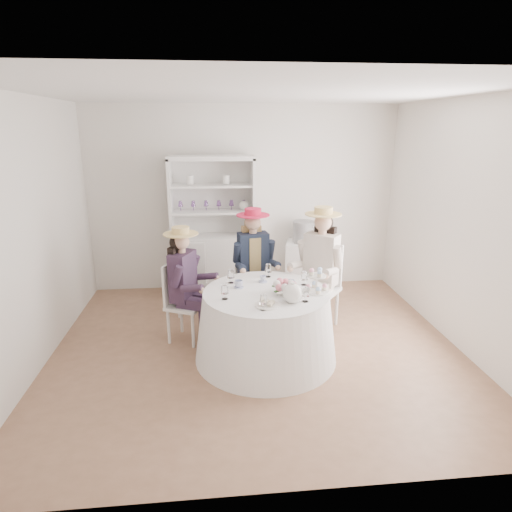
{
  "coord_description": "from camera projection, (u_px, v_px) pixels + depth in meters",
  "views": [
    {
      "loc": [
        -0.43,
        -4.29,
        2.4
      ],
      "look_at": [
        0.0,
        0.1,
        1.05
      ],
      "focal_mm": 30.0,
      "sensor_mm": 36.0,
      "label": 1
    }
  ],
  "objects": [
    {
      "name": "ground",
      "position": [
        257.0,
        347.0,
        4.82
      ],
      "size": [
        4.5,
        4.5,
        0.0
      ],
      "primitive_type": "plane",
      "color": "brown",
      "rests_on": "ground"
    },
    {
      "name": "ceiling",
      "position": [
        257.0,
        92.0,
        4.03
      ],
      "size": [
        4.5,
        4.5,
        0.0
      ],
      "primitive_type": "plane",
      "rotation": [
        3.14,
        0.0,
        0.0
      ],
      "color": "white",
      "rests_on": "wall_back"
    },
    {
      "name": "wall_back",
      "position": [
        243.0,
        199.0,
        6.33
      ],
      "size": [
        4.5,
        0.0,
        4.5
      ],
      "primitive_type": "plane",
      "rotation": [
        1.57,
        0.0,
        0.0
      ],
      "color": "silver",
      "rests_on": "ground"
    },
    {
      "name": "wall_front",
      "position": [
        291.0,
        311.0,
        2.52
      ],
      "size": [
        4.5,
        0.0,
        4.5
      ],
      "primitive_type": "plane",
      "rotation": [
        -1.57,
        0.0,
        0.0
      ],
      "color": "silver",
      "rests_on": "ground"
    },
    {
      "name": "wall_left",
      "position": [
        30.0,
        236.0,
        4.22
      ],
      "size": [
        0.0,
        4.5,
        4.5
      ],
      "primitive_type": "plane",
      "rotation": [
        1.57,
        0.0,
        1.57
      ],
      "color": "silver",
      "rests_on": "ground"
    },
    {
      "name": "wall_right",
      "position": [
        463.0,
        226.0,
        4.64
      ],
      "size": [
        0.0,
        4.5,
        4.5
      ],
      "primitive_type": "plane",
      "rotation": [
        1.57,
        0.0,
        -1.57
      ],
      "color": "silver",
      "rests_on": "ground"
    },
    {
      "name": "tea_table",
      "position": [
        266.0,
        325.0,
        4.53
      ],
      "size": [
        1.51,
        1.51,
        0.75
      ],
      "rotation": [
        0.0,
        0.0,
        0.18
      ],
      "color": "white",
      "rests_on": "ground"
    },
    {
      "name": "hutch",
      "position": [
        214.0,
        247.0,
        6.2
      ],
      "size": [
        1.33,
        0.82,
        2.01
      ],
      "rotation": [
        0.0,
        0.0,
        -0.34
      ],
      "color": "silver",
      "rests_on": "ground"
    },
    {
      "name": "side_table",
      "position": [
        302.0,
        266.0,
        6.41
      ],
      "size": [
        0.58,
        0.58,
        0.75
      ],
      "primitive_type": "cube",
      "rotation": [
        0.0,
        0.0,
        -0.24
      ],
      "color": "silver",
      "rests_on": "ground"
    },
    {
      "name": "hatbox",
      "position": [
        304.0,
        232.0,
        6.26
      ],
      "size": [
        0.34,
        0.34,
        0.32
      ],
      "primitive_type": "cylinder",
      "rotation": [
        0.0,
        0.0,
        -0.08
      ],
      "color": "black",
      "rests_on": "side_table"
    },
    {
      "name": "guest_left",
      "position": [
        185.0,
        278.0,
        4.79
      ],
      "size": [
        0.57,
        0.51,
        1.35
      ],
      "rotation": [
        0.0,
        0.0,
        1.15
      ],
      "color": "silver",
      "rests_on": "ground"
    },
    {
      "name": "guest_mid",
      "position": [
        254.0,
        258.0,
        5.33
      ],
      "size": [
        0.54,
        0.56,
        1.44
      ],
      "rotation": [
        0.0,
        0.0,
        0.17
      ],
      "color": "silver",
      "rests_on": "ground"
    },
    {
      "name": "guest_right",
      "position": [
        320.0,
        262.0,
        5.08
      ],
      "size": [
        0.62,
        0.64,
        1.5
      ],
      "rotation": [
        0.0,
        0.0,
        -0.67
      ],
      "color": "silver",
      "rests_on": "ground"
    },
    {
      "name": "spare_chair",
      "position": [
        191.0,
        276.0,
        5.51
      ],
      "size": [
        0.45,
        0.45,
        1.01
      ],
      "rotation": [
        0.0,
        0.0,
        3.05
      ],
      "color": "silver",
      "rests_on": "ground"
    },
    {
      "name": "teacup_a",
      "position": [
        239.0,
        284.0,
        4.52
      ],
      "size": [
        0.09,
        0.09,
        0.07
      ],
      "primitive_type": "imported",
      "rotation": [
        0.0,
        0.0,
        0.03
      ],
      "color": "white",
      "rests_on": "tea_table"
    },
    {
      "name": "teacup_b",
      "position": [
        263.0,
        279.0,
        4.68
      ],
      "size": [
        0.09,
        0.09,
        0.06
      ],
      "primitive_type": "imported",
      "rotation": [
        0.0,
        0.0,
        -0.37
      ],
      "color": "white",
      "rests_on": "tea_table"
    },
    {
      "name": "teacup_c",
      "position": [
        291.0,
        284.0,
        4.54
      ],
      "size": [
        0.1,
        0.1,
        0.07
      ],
      "primitive_type": "imported",
      "rotation": [
        0.0,
        0.0,
        -0.12
      ],
      "color": "white",
      "rests_on": "tea_table"
    },
    {
      "name": "flower_bowl",
      "position": [
        288.0,
        291.0,
        4.36
      ],
      "size": [
        0.25,
        0.25,
        0.05
      ],
      "primitive_type": "imported",
      "rotation": [
        0.0,
        0.0,
        0.23
      ],
      "color": "white",
      "rests_on": "tea_table"
    },
    {
      "name": "flower_arrangement",
      "position": [
        285.0,
        284.0,
        4.35
      ],
      "size": [
        0.21,
        0.2,
        0.08
      ],
      "rotation": [
        0.0,
        0.0,
        -0.31
      ],
      "color": "pink",
      "rests_on": "tea_table"
    },
    {
      "name": "table_teapot",
      "position": [
        293.0,
        293.0,
        4.14
      ],
      "size": [
        0.28,
        0.2,
        0.21
      ],
      "rotation": [
        0.0,
        0.0,
        -0.21
      ],
      "color": "white",
      "rests_on": "tea_table"
    },
    {
      "name": "sandwich_plate",
      "position": [
        267.0,
        304.0,
        4.07
      ],
      "size": [
        0.24,
        0.24,
        0.05
      ],
      "rotation": [
        0.0,
        0.0,
        0.37
      ],
      "color": "white",
      "rests_on": "tea_table"
    },
    {
      "name": "cupcake_stand",
      "position": [
        316.0,
        284.0,
        4.4
      ],
      "size": [
        0.26,
        0.26,
        0.24
      ],
      "rotation": [
        0.0,
        0.0,
        0.23
      ],
      "color": "white",
      "rests_on": "tea_table"
    },
    {
      "name": "stemware_set",
      "position": [
        266.0,
        285.0,
        4.4
      ],
      "size": [
        0.94,
        0.98,
        0.15
      ],
      "color": "white",
      "rests_on": "tea_table"
    }
  ]
}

